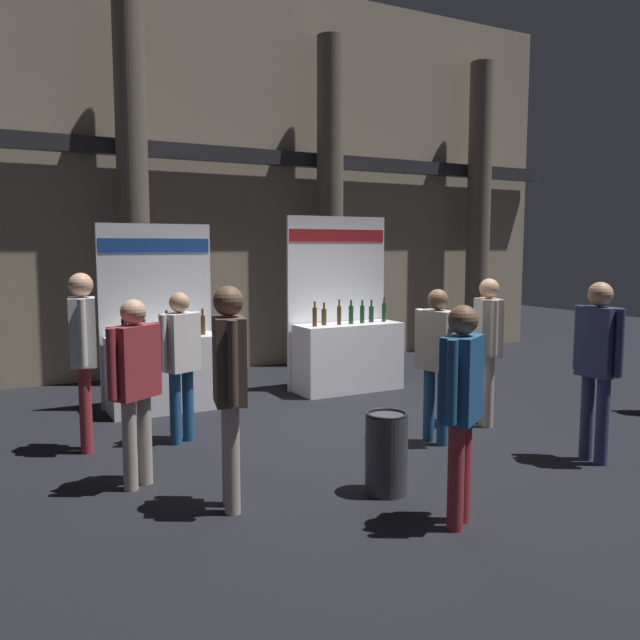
% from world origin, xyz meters
% --- Properties ---
extents(ground_plane, '(27.28, 27.28, 0.00)m').
position_xyz_m(ground_plane, '(0.00, 0.00, 0.00)').
color(ground_plane, black).
extents(hall_colonnade, '(13.64, 0.99, 6.56)m').
position_xyz_m(hall_colonnade, '(-0.00, 4.33, 3.21)').
color(hall_colonnade, gray).
rests_on(hall_colonnade, ground_plane).
extents(exhibitor_booth_0, '(1.48, 0.66, 2.40)m').
position_xyz_m(exhibitor_booth_0, '(-1.77, 2.01, 0.59)').
color(exhibitor_booth_0, white).
rests_on(exhibitor_booth_0, ground_plane).
extents(exhibitor_booth_1, '(1.64, 0.66, 2.54)m').
position_xyz_m(exhibitor_booth_1, '(0.91, 1.91, 0.62)').
color(exhibitor_booth_1, white).
rests_on(exhibitor_booth_1, ground_plane).
extents(trash_bin, '(0.36, 0.36, 0.71)m').
position_xyz_m(trash_bin, '(-0.88, -1.77, 0.35)').
color(trash_bin, '#38383D').
rests_on(trash_bin, ground_plane).
extents(visitor_1, '(0.37, 0.48, 1.74)m').
position_xyz_m(visitor_1, '(1.37, -0.54, 1.04)').
color(visitor_1, '#ADA393').
rests_on(visitor_1, ground_plane).
extents(visitor_2, '(0.50, 0.37, 1.62)m').
position_xyz_m(visitor_2, '(-1.99, 0.50, 0.96)').
color(visitor_2, navy).
rests_on(visitor_2, ground_plane).
extents(visitor_4, '(0.52, 0.40, 1.66)m').
position_xyz_m(visitor_4, '(-2.71, -0.62, 0.99)').
color(visitor_4, '#ADA393').
rests_on(visitor_4, ground_plane).
extents(visitor_5, '(0.31, 0.53, 1.80)m').
position_xyz_m(visitor_5, '(-2.17, -1.48, 1.08)').
color(visitor_5, '#ADA393').
rests_on(visitor_5, ground_plane).
extents(visitor_6, '(0.33, 0.57, 1.66)m').
position_xyz_m(visitor_6, '(0.40, -0.83, 0.99)').
color(visitor_6, navy).
rests_on(visitor_6, ground_plane).
extents(visitor_7, '(0.23, 0.53, 1.77)m').
position_xyz_m(visitor_7, '(1.37, -2.06, 1.05)').
color(visitor_7, navy).
rests_on(visitor_7, ground_plane).
extents(visitor_8, '(0.30, 0.48, 1.84)m').
position_xyz_m(visitor_8, '(-2.95, 0.66, 1.10)').
color(visitor_8, maroon).
rests_on(visitor_8, ground_plane).
extents(visitor_9, '(0.47, 0.39, 1.68)m').
position_xyz_m(visitor_9, '(-0.77, -2.59, 1.00)').
color(visitor_9, maroon).
rests_on(visitor_9, ground_plane).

